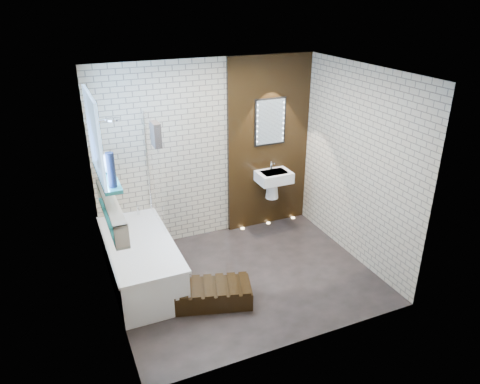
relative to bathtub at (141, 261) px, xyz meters
name	(u,v)px	position (x,y,z in m)	size (l,w,h in m)	color
ground	(245,277)	(1.22, -0.45, -0.29)	(3.20, 3.20, 0.00)	black
room_shell	(245,185)	(1.22, -0.45, 1.01)	(3.24, 3.20, 2.60)	#AFA28B
walnut_panel	(268,144)	(2.17, 0.82, 1.01)	(1.30, 0.06, 2.60)	black
clerestory_window	(97,145)	(-0.34, -0.10, 1.61)	(0.18, 1.00, 0.94)	#7FADE0
display_niche	(112,211)	(-0.31, -0.30, 0.91)	(0.14, 1.30, 0.26)	#227A7C
bathtub	(141,261)	(0.00, 0.00, 0.00)	(0.79, 1.74, 0.70)	white
bath_screen	(154,172)	(0.35, 0.44, 0.99)	(0.01, 0.78, 1.40)	white
towel	(156,134)	(0.35, 0.18, 1.56)	(0.09, 0.22, 0.29)	black
shower_head	(113,119)	(-0.08, 0.50, 1.71)	(0.18, 0.18, 0.02)	silver
washbasin	(273,180)	(2.17, 0.62, 0.50)	(0.50, 0.36, 0.58)	white
led_mirror	(270,122)	(2.17, 0.78, 1.36)	(0.50, 0.02, 0.70)	black
walnut_step	(209,295)	(0.62, -0.75, -0.18)	(1.00, 0.44, 0.22)	black
niche_bottles	(113,216)	(-0.31, -0.39, 0.88)	(0.07, 0.81, 0.17)	#AA501A
sill_vases	(107,165)	(-0.28, -0.15, 1.38)	(0.20, 0.59, 0.37)	white
floor_uplights	(268,223)	(2.17, 0.75, -0.29)	(0.96, 0.06, 0.01)	#FFD899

